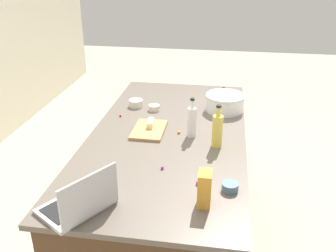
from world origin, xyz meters
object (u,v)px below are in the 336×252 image
bottle_oil (217,130)px  ramekin_wide (154,108)px  mixing_bowl_large (225,102)px  ramekin_small (230,187)px  kitchen_timer (223,92)px  candy_bag (205,189)px  butter_stick_left (150,123)px  laptop (80,202)px  cutting_board (149,130)px  bottle_vinegar (192,121)px  ramekin_medium (136,103)px

bottle_oil → ramekin_wide: bearing=44.2°
ramekin_wide → mixing_bowl_large: bearing=-81.2°
ramekin_small → kitchen_timer: (1.31, 0.07, 0.02)m
ramekin_small → ramekin_wide: (0.94, 0.56, -0.00)m
mixing_bowl_large → candy_bag: candy_bag is taller
butter_stick_left → mixing_bowl_large: bearing=-51.4°
laptop → cutting_board: 0.87m
cutting_board → butter_stick_left: butter_stick_left is taller
laptop → butter_stick_left: bearing=-8.3°
bottle_vinegar → kitchen_timer: 0.77m
mixing_bowl_large → laptop: bearing=154.7°
kitchen_timer → candy_bag: 1.44m
ramekin_small → laptop: bearing=112.1°
laptop → mixing_bowl_large: 1.42m
butter_stick_left → ramekin_small: bearing=-140.6°
ramekin_small → ramekin_medium: (0.99, 0.71, 0.01)m
ramekin_small → cutting_board: bearing=41.6°
mixing_bowl_large → bottle_vinegar: bearing=156.8°
laptop → bottle_oil: 0.92m
bottle_oil → ramekin_wide: (0.49, 0.47, -0.09)m
bottle_vinegar → cutting_board: 0.29m
butter_stick_left → ramekin_wide: butter_stick_left is taller
bottle_oil → kitchen_timer: 0.86m
ramekin_medium → candy_bag: candy_bag is taller
ramekin_medium → ramekin_wide: ramekin_medium is taller
ramekin_small → candy_bag: candy_bag is taller
bottle_vinegar → ramekin_wide: (0.38, 0.31, -0.08)m
laptop → mixing_bowl_large: laptop is taller
bottle_oil → butter_stick_left: size_ratio=2.40×
bottle_oil → ramekin_medium: bottle_oil is taller
butter_stick_left → ramekin_medium: butter_stick_left is taller
ramekin_medium → laptop: bearing=-177.7°
cutting_board → ramekin_wide: size_ratio=3.72×
mixing_bowl_large → bottle_oil: 0.57m
butter_stick_left → candy_bag: size_ratio=0.65×
bottle_oil → bottle_vinegar: bottle_oil is taller
laptop → cutting_board: (0.86, -0.13, -0.04)m
laptop → bottle_oil: size_ratio=1.45×
cutting_board → ramekin_small: (-0.59, -0.52, 0.01)m
laptop → ramekin_wide: bearing=-4.7°
cutting_board → kitchen_timer: 0.86m
laptop → bottle_vinegar: bottle_vinegar is taller
bottle_vinegar → ramekin_medium: 0.63m
laptop → bottle_vinegar: 0.93m
bottle_vinegar → ramekin_small: (-0.56, -0.25, -0.08)m
laptop → bottle_vinegar: (0.83, -0.41, 0.06)m
laptop → kitchen_timer: 1.68m
ramekin_medium → butter_stick_left: bearing=-152.6°
mixing_bowl_large → ramekin_wide: mixing_bowl_large is taller
bottle_vinegar → candy_bag: size_ratio=1.50×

